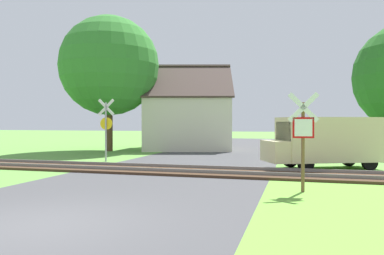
{
  "coord_description": "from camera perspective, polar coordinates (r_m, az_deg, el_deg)",
  "views": [
    {
      "loc": [
        4.82,
        -6.21,
        2.0
      ],
      "look_at": [
        0.5,
        9.26,
        1.8
      ],
      "focal_mm": 35.0,
      "sensor_mm": 36.0,
      "label": 1
    }
  ],
  "objects": [
    {
      "name": "road_asphalt",
      "position": [
        9.73,
        -14.79,
        -11.15
      ],
      "size": [
        7.85,
        80.0,
        0.01
      ],
      "primitive_type": "cube",
      "color": "#424244",
      "rests_on": "ground"
    },
    {
      "name": "crossing_sign_far",
      "position": [
        19.79,
        -12.98,
        0.4
      ],
      "size": [
        0.87,
        0.18,
        3.25
      ],
      "rotation": [
        0.0,
        0.0,
        0.13
      ],
      "color": "#9E9EA5",
      "rests_on": "ground"
    },
    {
      "name": "house",
      "position": [
        28.66,
        -0.65,
        0.95
      ],
      "size": [
        8.03,
        8.2,
        6.46
      ],
      "rotation": [
        0.0,
        0.0,
        0.26
      ],
      "color": "beige",
      "rests_on": "ground"
    },
    {
      "name": "tree_left",
      "position": [
        27.45,
        -12.46,
        9.14
      ],
      "size": [
        7.01,
        7.01,
        9.55
      ],
      "color": "#513823",
      "rests_on": "ground"
    },
    {
      "name": "rail_track",
      "position": [
        15.37,
        -2.82,
        -6.55
      ],
      "size": [
        60.0,
        2.6,
        0.22
      ],
      "color": "#422D1E",
      "rests_on": "ground"
    },
    {
      "name": "mail_truck",
      "position": [
        17.24,
        19.6,
        -1.86
      ],
      "size": [
        5.23,
        3.72,
        2.24
      ],
      "rotation": [
        0.0,
        0.0,
        2.0
      ],
      "color": "beige",
      "rests_on": "ground"
    },
    {
      "name": "ground_plane",
      "position": [
        8.11,
        -22.17,
        -13.6
      ],
      "size": [
        160.0,
        160.0,
        0.0
      ],
      "primitive_type": "plane",
      "color": "#5B933D"
    },
    {
      "name": "stop_sign_near",
      "position": [
        11.2,
        16.58,
        -1.0
      ],
      "size": [
        0.88,
        0.18,
        2.88
      ],
      "rotation": [
        0.0,
        0.0,
        3.25
      ],
      "color": "brown",
      "rests_on": "ground"
    }
  ]
}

